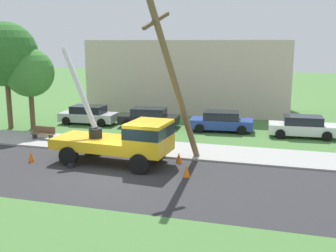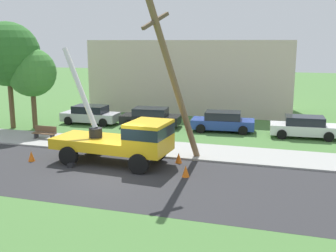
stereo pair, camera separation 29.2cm
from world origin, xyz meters
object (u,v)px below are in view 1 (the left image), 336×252
object	(u,v)px
parked_sedan_black	(149,117)
park_bench	(43,133)
leaning_utility_pole	(175,83)
parked_sedan_silver	(89,115)
traffic_cone_curbside	(179,158)
traffic_cone_ahead	(187,171)
parked_sedan_blue	(221,121)
roadside_tree_far	(30,73)
utility_truck	(126,138)
parked_sedan_white	(303,126)
traffic_cone_behind	(31,157)
roadside_tree_near	(5,54)

from	to	relation	value
parked_sedan_black	park_bench	size ratio (longest dim) A/B	2.84
leaning_utility_pole	parked_sedan_silver	world-z (taller)	leaning_utility_pole
traffic_cone_curbside	parked_sedan_silver	size ratio (longest dim) A/B	0.13
traffic_cone_ahead	traffic_cone_curbside	world-z (taller)	same
traffic_cone_curbside	parked_sedan_blue	xyz separation A→B (m)	(0.92, 8.40, 0.43)
leaning_utility_pole	traffic_cone_ahead	world-z (taller)	leaning_utility_pole
roadside_tree_far	utility_truck	bearing A→B (deg)	-32.82
parked_sedan_white	park_bench	xyz separation A→B (m)	(-16.14, -5.71, -0.25)
traffic_cone_ahead	roadside_tree_far	world-z (taller)	roadside_tree_far
parked_sedan_black	park_bench	xyz separation A→B (m)	(-5.19, -5.99, -0.25)
parked_sedan_black	parked_sedan_blue	bearing A→B (deg)	-0.16
traffic_cone_ahead	traffic_cone_curbside	distance (m)	2.27
traffic_cone_behind	parked_sedan_white	xyz separation A→B (m)	(14.04, 10.12, 0.43)
parked_sedan_black	roadside_tree_far	world-z (taller)	roadside_tree_far
leaning_utility_pole	roadside_tree_far	distance (m)	13.71
parked_sedan_blue	roadside_tree_near	distance (m)	16.13
utility_truck	parked_sedan_silver	size ratio (longest dim) A/B	1.51
parked_sedan_black	roadside_tree_far	distance (m)	9.18
leaning_utility_pole	parked_sedan_silver	bearing A→B (deg)	137.39
roadside_tree_far	parked_sedan_black	bearing A→B (deg)	20.34
traffic_cone_curbside	parked_sedan_black	bearing A→B (deg)	118.31
traffic_cone_behind	parked_sedan_black	distance (m)	10.86
traffic_cone_curbside	park_bench	xyz separation A→B (m)	(-9.72, 2.42, 0.18)
utility_truck	roadside_tree_near	world-z (taller)	roadside_tree_near
utility_truck	leaning_utility_pole	distance (m)	3.79
traffic_cone_behind	parked_sedan_silver	distance (m)	10.31
traffic_cone_curbside	parked_sedan_white	distance (m)	10.37
parked_sedan_black	leaning_utility_pole	bearing A→B (deg)	-63.38
traffic_cone_ahead	roadside_tree_near	world-z (taller)	roadside_tree_near
park_bench	parked_sedan_silver	bearing A→B (deg)	86.81
roadside_tree_near	roadside_tree_far	size ratio (longest dim) A/B	1.32
parked_sedan_white	roadside_tree_far	size ratio (longest dim) A/B	0.77
utility_truck	traffic_cone_behind	distance (m)	5.30
leaning_utility_pole	parked_sedan_white	world-z (taller)	leaning_utility_pole
parked_sedan_blue	roadside_tree_near	world-z (taller)	roadside_tree_near
leaning_utility_pole	traffic_cone_behind	distance (m)	8.64
traffic_cone_ahead	roadside_tree_near	size ratio (longest dim) A/B	0.07
parked_sedan_black	traffic_cone_curbside	bearing A→B (deg)	-61.69
traffic_cone_curbside	park_bench	distance (m)	10.02
utility_truck	roadside_tree_far	xyz separation A→B (m)	(-10.00, 6.45, 2.67)
leaning_utility_pole	parked_sedan_black	size ratio (longest dim) A/B	1.84
utility_truck	parked_sedan_silver	world-z (taller)	utility_truck
roadside_tree_near	utility_truck	bearing A→B (deg)	-27.44
parked_sedan_silver	roadside_tree_far	bearing A→B (deg)	-139.20
leaning_utility_pole	parked_sedan_blue	xyz separation A→B (m)	(1.05, 8.77, -3.54)
traffic_cone_ahead	traffic_cone_curbside	bearing A→B (deg)	114.08
leaning_utility_pole	traffic_cone_curbside	world-z (taller)	leaning_utility_pole
utility_truck	parked_sedan_black	xyz separation A→B (m)	(-1.99, 9.41, -0.70)
traffic_cone_behind	traffic_cone_curbside	size ratio (longest dim) A/B	1.00
utility_truck	parked_sedan_blue	bearing A→B (deg)	69.78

